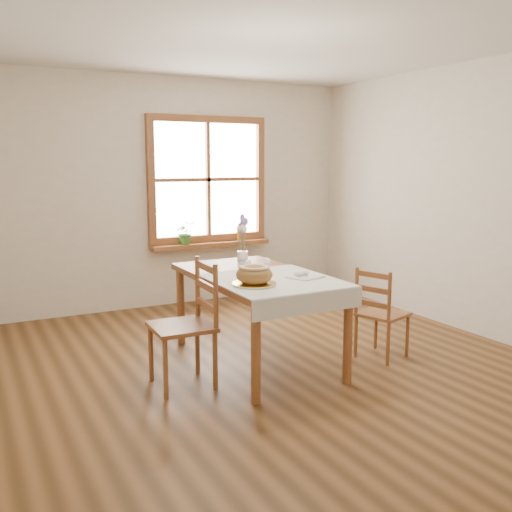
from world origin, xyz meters
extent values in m
plane|color=brown|center=(0.00, 0.00, 0.00)|extent=(5.00, 5.00, 0.00)
cube|color=silver|center=(0.00, 2.50, 1.30)|extent=(4.50, 0.10, 2.60)
cube|color=silver|center=(2.25, 0.00, 1.30)|extent=(0.10, 5.00, 2.60)
cube|color=silver|center=(0.00, 0.00, 2.60)|extent=(4.50, 5.00, 0.10)
cube|color=#965B2E|center=(0.50, 2.46, 2.14)|extent=(1.46, 0.08, 0.08)
cube|color=#965B2E|center=(0.50, 2.46, 0.76)|extent=(1.46, 0.08, 0.08)
cube|color=#965B2E|center=(-0.19, 2.46, 1.45)|extent=(0.08, 0.08, 1.30)
cube|color=#965B2E|center=(1.19, 2.46, 1.45)|extent=(0.08, 0.08, 1.30)
cube|color=#965B2E|center=(0.50, 2.46, 1.45)|extent=(0.04, 0.06, 1.30)
cube|color=#965B2E|center=(0.50, 2.46, 1.45)|extent=(1.30, 0.06, 0.04)
cube|color=white|center=(0.50, 2.49, 1.45)|extent=(1.30, 0.01, 1.30)
cube|color=#965B2E|center=(0.50, 2.40, 0.69)|extent=(1.46, 0.20, 0.05)
cube|color=#965B2E|center=(0.00, 0.30, 0.72)|extent=(0.90, 1.60, 0.05)
cylinder|color=#965B2E|center=(-0.39, -0.44, 0.35)|extent=(0.07, 0.07, 0.70)
cylinder|color=#965B2E|center=(0.39, -0.44, 0.35)|extent=(0.07, 0.07, 0.70)
cylinder|color=#965B2E|center=(-0.39, 1.04, 0.35)|extent=(0.07, 0.07, 0.70)
cylinder|color=#965B2E|center=(0.39, 1.04, 0.35)|extent=(0.07, 0.07, 0.70)
cube|color=silver|center=(0.00, 0.00, 0.76)|extent=(0.91, 0.99, 0.01)
cylinder|color=white|center=(-0.23, -0.11, 0.77)|extent=(0.39, 0.39, 0.02)
ellipsoid|color=olive|center=(-0.23, -0.11, 0.85)|extent=(0.27, 0.27, 0.15)
cube|color=silver|center=(0.26, -0.05, 0.77)|extent=(0.31, 0.28, 0.01)
cylinder|color=white|center=(-0.03, 0.38, 0.81)|extent=(0.07, 0.07, 0.10)
cylinder|color=white|center=(0.17, 0.42, 0.81)|extent=(0.05, 0.05, 0.09)
cylinder|color=white|center=(0.11, 0.76, 0.80)|extent=(0.12, 0.12, 0.11)
imported|color=#3A7C31|center=(0.18, 2.40, 0.82)|extent=(0.26, 0.28, 0.21)
cylinder|color=#B27020|center=(0.87, 2.40, 0.80)|extent=(0.07, 0.07, 0.17)
camera|label=1|loc=(-2.13, -3.76, 1.67)|focal=40.00mm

